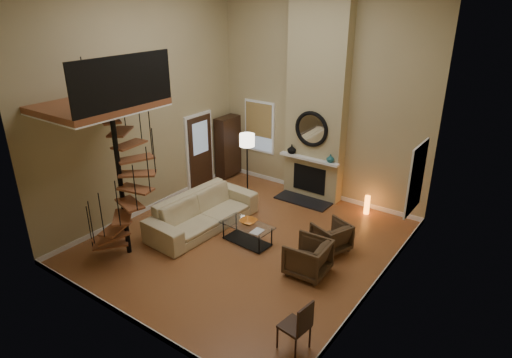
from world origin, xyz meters
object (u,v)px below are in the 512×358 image
Objects in this scene: armchair_far at (311,259)px; side_chair at (299,324)px; hutch at (228,146)px; sofa at (203,211)px; coffee_table at (247,231)px; accent_lamp at (367,205)px; armchair_near at (333,238)px; floor_lamp at (247,145)px.

side_chair is (0.85, -1.93, 0.17)m from armchair_far.
hutch is 0.63× the size of sofa.
coffee_table is (1.29, 0.02, -0.11)m from sofa.
armchair_far is 3.11m from accent_lamp.
side_chair is (5.40, -4.99, -0.42)m from hutch.
sofa reaches higher than armchair_far.
armchair_near is at bearing 106.34° from side_chair.
sofa is at bearing -61.90° from hutch.
floor_lamp is at bearing 126.46° from coffee_table.
armchair_near is at bearing -22.71° from floor_lamp.
hutch is at bearing -179.28° from accent_lamp.
hutch is 3.26m from sofa.
armchair_near is 0.77× the size of side_chair.
armchair_near is at bearing -24.51° from hutch.
hutch reaches higher than sofa.
coffee_table is 1.33× the size of side_chair.
floor_lamp is at bearing 134.10° from side_chair.
coffee_table is 0.71× the size of floor_lamp.
side_chair reaches higher than sofa.
floor_lamp is at bearing -29.12° from hutch.
side_chair is at bearing 20.80° from armchair_far.
hutch is 1.95× the size of side_chair.
accent_lamp is 0.53× the size of side_chair.
hutch reaches higher than accent_lamp.
coffee_table is at bearing -53.54° from floor_lamp.
floor_lamp reaches higher than accent_lamp.
accent_lamp is (2.92, 2.89, -0.15)m from sofa.
armchair_far reaches higher than coffee_table.
floor_lamp is at bearing -128.44° from armchair_far.
floor_lamp is 6.06m from side_chair.
armchair_far is at bearing -7.83° from coffee_table.
side_chair is at bearing -39.93° from coffee_table.
side_chair is at bearing -45.90° from floor_lamp.
side_chair is at bearing -79.16° from accent_lamp.
coffee_table is 3.30m from accent_lamp.
sofa is at bearing -179.31° from coffee_table.
armchair_near is at bearing 177.47° from armchair_far.
hutch is 5.51m from armchair_far.
armchair_far is 4.22m from floor_lamp.
floor_lamp is (-3.32, 1.39, 1.06)m from armchair_near.
armchair_near reaches higher than accent_lamp.
coffee_table is at bearing -119.60° from accent_lamp.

